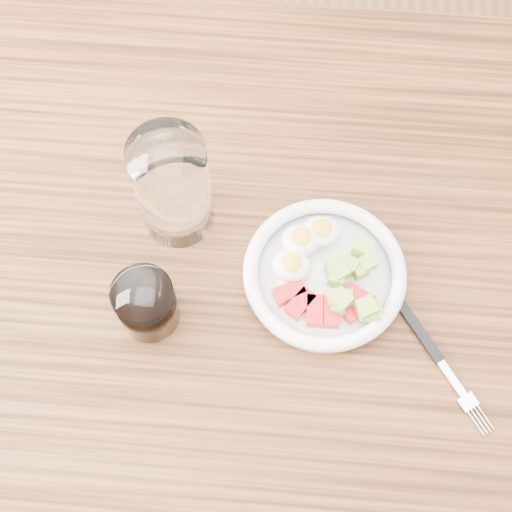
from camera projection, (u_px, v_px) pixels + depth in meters
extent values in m
plane|color=brown|center=(260.00, 396.00, 1.63)|extent=(4.00, 4.00, 0.00)
cube|color=brown|center=(263.00, 278.00, 0.94)|extent=(1.50, 0.90, 0.04)
cylinder|color=white|center=(324.00, 277.00, 0.92)|extent=(0.20, 0.20, 0.01)
torus|color=white|center=(325.00, 273.00, 0.90)|extent=(0.21, 0.21, 0.02)
cube|color=red|center=(289.00, 293.00, 0.89)|extent=(0.04, 0.04, 0.02)
cube|color=red|center=(300.00, 304.00, 0.89)|extent=(0.04, 0.04, 0.02)
cube|color=red|center=(315.00, 311.00, 0.88)|extent=(0.02, 0.04, 0.02)
cube|color=red|center=(331.00, 312.00, 0.88)|extent=(0.02, 0.04, 0.02)
cube|color=red|center=(346.00, 307.00, 0.88)|extent=(0.04, 0.04, 0.02)
cube|color=red|center=(358.00, 298.00, 0.89)|extent=(0.04, 0.04, 0.02)
ellipsoid|color=white|center=(301.00, 240.00, 0.91)|extent=(0.05, 0.04, 0.03)
ellipsoid|color=yellow|center=(301.00, 237.00, 0.90)|extent=(0.03, 0.03, 0.01)
ellipsoid|color=white|center=(321.00, 231.00, 0.91)|extent=(0.05, 0.04, 0.03)
ellipsoid|color=yellow|center=(322.00, 228.00, 0.90)|extent=(0.03, 0.03, 0.01)
ellipsoid|color=white|center=(291.00, 266.00, 0.89)|extent=(0.05, 0.04, 0.03)
ellipsoid|color=yellow|center=(292.00, 262.00, 0.88)|extent=(0.03, 0.03, 0.01)
cube|color=#9DBD49|center=(344.00, 298.00, 0.88)|extent=(0.02, 0.02, 0.02)
cube|color=#9DBD49|center=(338.00, 307.00, 0.87)|extent=(0.02, 0.02, 0.02)
cube|color=#9DBD49|center=(366.00, 308.00, 0.87)|extent=(0.03, 0.03, 0.02)
cube|color=#9DBD49|center=(350.00, 265.00, 0.89)|extent=(0.02, 0.02, 0.02)
cube|color=#9DBD49|center=(341.00, 301.00, 0.87)|extent=(0.03, 0.03, 0.02)
cube|color=#9DBD49|center=(340.00, 272.00, 0.88)|extent=(0.03, 0.03, 0.02)
cube|color=#9DBD49|center=(337.00, 277.00, 0.89)|extent=(0.02, 0.02, 0.02)
cube|color=#9DBD49|center=(335.00, 298.00, 0.88)|extent=(0.02, 0.02, 0.02)
cube|color=#9DBD49|center=(335.00, 267.00, 0.89)|extent=(0.02, 0.02, 0.02)
cube|color=#9DBD49|center=(367.00, 263.00, 0.88)|extent=(0.03, 0.03, 0.02)
cube|color=#9DBD49|center=(372.00, 313.00, 0.87)|extent=(0.02, 0.02, 0.02)
cube|color=#9DBD49|center=(334.00, 270.00, 0.90)|extent=(0.02, 0.02, 0.02)
cube|color=#9DBD49|center=(342.00, 265.00, 0.90)|extent=(0.02, 0.02, 0.02)
cube|color=#9DBD49|center=(360.00, 269.00, 0.89)|extent=(0.03, 0.03, 0.02)
cube|color=#9DBD49|center=(362.00, 248.00, 0.90)|extent=(0.03, 0.03, 0.02)
cube|color=black|center=(419.00, 331.00, 0.89)|extent=(0.06, 0.08, 0.01)
cube|color=silver|center=(453.00, 380.00, 0.86)|extent=(0.04, 0.05, 0.00)
cube|color=silver|center=(468.00, 402.00, 0.85)|extent=(0.03, 0.03, 0.00)
cylinder|color=silver|center=(476.00, 423.00, 0.84)|extent=(0.02, 0.03, 0.00)
cylinder|color=silver|center=(479.00, 421.00, 0.85)|extent=(0.02, 0.03, 0.00)
cylinder|color=silver|center=(482.00, 419.00, 0.85)|extent=(0.02, 0.03, 0.00)
cylinder|color=silver|center=(485.00, 417.00, 0.85)|extent=(0.02, 0.03, 0.00)
cylinder|color=white|center=(173.00, 187.00, 0.88)|extent=(0.09, 0.09, 0.17)
cylinder|color=white|center=(146.00, 304.00, 0.86)|extent=(0.07, 0.07, 0.08)
cylinder|color=black|center=(147.00, 305.00, 0.86)|extent=(0.07, 0.07, 0.07)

